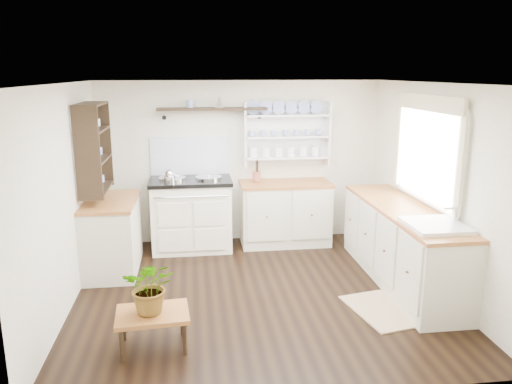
% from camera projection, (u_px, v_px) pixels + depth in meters
% --- Properties ---
extents(floor, '(4.00, 3.80, 0.01)m').
position_uv_depth(floor, '(258.00, 292.00, 5.61)').
color(floor, black).
rests_on(floor, ground).
extents(wall_back, '(4.00, 0.02, 2.30)m').
position_uv_depth(wall_back, '(241.00, 162.00, 7.17)').
color(wall_back, beige).
rests_on(wall_back, ground).
extents(wall_right, '(0.02, 3.80, 2.30)m').
position_uv_depth(wall_right, '(435.00, 187.00, 5.59)').
color(wall_right, beige).
rests_on(wall_right, ground).
extents(wall_left, '(0.02, 3.80, 2.30)m').
position_uv_depth(wall_left, '(64.00, 199.00, 5.09)').
color(wall_left, beige).
rests_on(wall_left, ground).
extents(ceiling, '(4.00, 3.80, 0.01)m').
position_uv_depth(ceiling, '(258.00, 83.00, 5.07)').
color(ceiling, white).
rests_on(ceiling, wall_back).
extents(window, '(0.08, 1.55, 1.22)m').
position_uv_depth(window, '(427.00, 149.00, 5.63)').
color(window, white).
rests_on(window, wall_right).
extents(aga_cooker, '(1.11, 0.77, 1.02)m').
position_uv_depth(aga_cooker, '(192.00, 213.00, 6.91)').
color(aga_cooker, white).
rests_on(aga_cooker, floor).
extents(back_cabinets, '(1.27, 0.63, 0.90)m').
position_uv_depth(back_cabinets, '(285.00, 212.00, 7.12)').
color(back_cabinets, beige).
rests_on(back_cabinets, floor).
extents(right_cabinets, '(0.62, 2.43, 0.90)m').
position_uv_depth(right_cabinets, '(401.00, 244.00, 5.81)').
color(right_cabinets, beige).
rests_on(right_cabinets, floor).
extents(belfast_sink, '(0.55, 0.60, 0.45)m').
position_uv_depth(belfast_sink, '(434.00, 237.00, 5.01)').
color(belfast_sink, white).
rests_on(belfast_sink, right_cabinets).
extents(left_cabinets, '(0.62, 1.13, 0.90)m').
position_uv_depth(left_cabinets, '(112.00, 234.00, 6.15)').
color(left_cabinets, beige).
rests_on(left_cabinets, floor).
extents(plate_rack, '(1.20, 0.22, 0.90)m').
position_uv_depth(plate_rack, '(286.00, 133.00, 7.12)').
color(plate_rack, white).
rests_on(plate_rack, wall_back).
extents(high_shelf, '(1.50, 0.29, 0.16)m').
position_uv_depth(high_shelf, '(212.00, 110.00, 6.82)').
color(high_shelf, black).
rests_on(high_shelf, wall_back).
extents(left_shelving, '(0.28, 0.80, 1.05)m').
position_uv_depth(left_shelving, '(94.00, 147.00, 5.88)').
color(left_shelving, black).
rests_on(left_shelving, wall_left).
extents(kettle, '(0.18, 0.18, 0.22)m').
position_uv_depth(kettle, '(169.00, 178.00, 6.64)').
color(kettle, silver).
rests_on(kettle, aga_cooker).
extents(utensil_crock, '(0.11, 0.11, 0.13)m').
position_uv_depth(utensil_crock, '(256.00, 177.00, 7.02)').
color(utensil_crock, '#A3523B').
rests_on(utensil_crock, back_cabinets).
extents(center_table, '(0.67, 0.50, 0.34)m').
position_uv_depth(center_table, '(153.00, 317.00, 4.42)').
color(center_table, brown).
rests_on(center_table, floor).
extents(potted_plant, '(0.49, 0.43, 0.50)m').
position_uv_depth(potted_plant, '(151.00, 286.00, 4.35)').
color(potted_plant, '#3F7233').
rests_on(potted_plant, center_table).
extents(floor_rug, '(0.71, 0.94, 0.02)m').
position_uv_depth(floor_rug, '(381.00, 310.00, 5.17)').
color(floor_rug, olive).
rests_on(floor_rug, floor).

